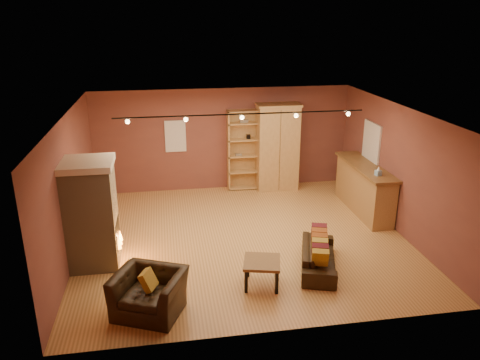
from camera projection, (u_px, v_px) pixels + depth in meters
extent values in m
plane|color=#AE783D|center=(243.00, 238.00, 10.30)|extent=(7.00, 7.00, 0.00)
plane|color=brown|center=(244.00, 112.00, 9.36)|extent=(7.00, 7.00, 0.00)
cube|color=brown|center=(223.00, 139.00, 12.85)|extent=(7.00, 0.02, 2.80)
cube|color=brown|center=(70.00, 188.00, 9.28)|extent=(0.02, 6.50, 2.80)
cube|color=brown|center=(399.00, 169.00, 10.37)|extent=(0.02, 6.50, 2.80)
cube|color=tan|center=(92.00, 217.00, 8.93)|extent=(0.90, 0.90, 2.00)
cube|color=beige|center=(86.00, 164.00, 8.58)|extent=(0.98, 0.98, 0.12)
cube|color=black|center=(116.00, 234.00, 9.13)|extent=(0.10, 0.65, 0.55)
cone|color=orange|center=(119.00, 239.00, 9.18)|extent=(0.10, 0.10, 0.22)
cube|color=white|center=(175.00, 136.00, 12.58)|extent=(0.56, 0.04, 0.86)
cube|color=tan|center=(243.00, 149.00, 13.01)|extent=(0.91, 0.04, 2.23)
cube|color=tan|center=(228.00, 151.00, 12.80)|extent=(0.04, 0.35, 2.23)
cube|color=tan|center=(259.00, 150.00, 12.93)|extent=(0.04, 0.35, 2.23)
cube|color=gray|center=(239.00, 155.00, 12.88)|extent=(0.18, 0.12, 0.05)
cube|color=black|center=(248.00, 137.00, 12.76)|extent=(0.10, 0.10, 0.12)
cube|color=tan|center=(244.00, 187.00, 13.22)|extent=(0.91, 0.35, 0.04)
cube|color=tan|center=(244.00, 171.00, 13.07)|extent=(0.91, 0.35, 0.03)
cube|color=tan|center=(244.00, 156.00, 12.91)|extent=(0.91, 0.35, 0.03)
cube|color=tan|center=(244.00, 140.00, 12.76)|extent=(0.91, 0.35, 0.04)
cube|color=tan|center=(244.00, 123.00, 12.61)|extent=(0.91, 0.35, 0.04)
cube|color=tan|center=(244.00, 111.00, 12.50)|extent=(0.91, 0.35, 0.04)
cube|color=tan|center=(277.00, 148.00, 12.87)|extent=(1.12, 0.61, 2.34)
cube|color=brown|center=(280.00, 151.00, 12.59)|extent=(0.02, 0.01, 2.24)
cube|color=tan|center=(278.00, 105.00, 12.47)|extent=(1.18, 0.67, 0.06)
cube|color=#AD844F|center=(364.00, 189.00, 11.54)|extent=(0.54, 2.38, 1.13)
cube|color=brown|center=(366.00, 166.00, 11.34)|extent=(0.66, 2.50, 0.06)
cube|color=#84B1D4|center=(378.00, 173.00, 10.60)|extent=(0.14, 0.14, 0.11)
cone|color=white|center=(379.00, 168.00, 10.57)|extent=(0.08, 0.08, 0.10)
cube|color=white|center=(372.00, 142.00, 11.58)|extent=(0.05, 0.90, 1.00)
imported|color=black|center=(319.00, 253.00, 8.98)|extent=(0.93, 1.68, 0.63)
cube|color=gold|center=(320.00, 257.00, 8.40)|extent=(0.35, 0.31, 0.36)
cube|color=maroon|center=(320.00, 252.00, 8.60)|extent=(0.35, 0.31, 0.36)
cube|color=gold|center=(320.00, 246.00, 8.81)|extent=(0.35, 0.31, 0.36)
cube|color=#A45220|center=(319.00, 241.00, 9.01)|extent=(0.35, 0.31, 0.36)
cube|color=#A45220|center=(319.00, 236.00, 9.22)|extent=(0.35, 0.31, 0.36)
cube|color=maroon|center=(319.00, 231.00, 9.42)|extent=(0.35, 0.31, 0.36)
imported|color=black|center=(149.00, 287.00, 7.60)|extent=(1.28, 1.08, 0.95)
cube|color=gold|center=(148.00, 280.00, 7.56)|extent=(0.34, 0.37, 0.34)
cube|color=brown|center=(262.00, 262.00, 8.37)|extent=(0.78, 0.78, 0.05)
cube|color=black|center=(250.00, 284.00, 8.16)|extent=(0.05, 0.05, 0.43)
cube|color=black|center=(280.00, 281.00, 8.24)|extent=(0.05, 0.05, 0.43)
cube|color=black|center=(245.00, 268.00, 8.66)|extent=(0.05, 0.05, 0.43)
cube|color=black|center=(273.00, 266.00, 8.74)|extent=(0.05, 0.05, 0.43)
cylinder|color=black|center=(242.00, 114.00, 9.57)|extent=(5.20, 0.03, 0.03)
sphere|color=#FFD88C|center=(127.00, 121.00, 9.24)|extent=(0.09, 0.09, 0.09)
sphere|color=#FFD88C|center=(186.00, 119.00, 9.42)|extent=(0.09, 0.09, 0.09)
sphere|color=#FFD88C|center=(242.00, 117.00, 9.59)|extent=(0.09, 0.09, 0.09)
sphere|color=#FFD88C|center=(296.00, 116.00, 9.77)|extent=(0.09, 0.09, 0.09)
sphere|color=#FFD88C|center=(348.00, 114.00, 9.95)|extent=(0.09, 0.09, 0.09)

